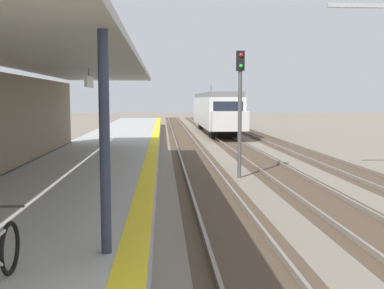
{
  "coord_description": "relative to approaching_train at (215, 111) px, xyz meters",
  "views": [
    {
      "loc": [
        0.22,
        -2.92,
        3.24
      ],
      "look_at": [
        0.96,
        8.75,
        2.1
      ],
      "focal_mm": 43.2,
      "sensor_mm": 36.0,
      "label": 1
    }
  ],
  "objects": [
    {
      "name": "approaching_train",
      "position": [
        0.0,
        0.0,
        0.0
      ],
      "size": [
        2.93,
        19.6,
        4.76
      ],
      "color": "silver",
      "rests_on": "ground"
    },
    {
      "name": "track_pair_nearest_platform",
      "position": [
        -3.4,
        -21.4,
        -2.13
      ],
      "size": [
        2.34,
        120.0,
        0.16
      ],
      "color": "#4C3D2D",
      "rests_on": "ground"
    },
    {
      "name": "rail_signal_post",
      "position": [
        -1.92,
        -25.55,
        1.02
      ],
      "size": [
        0.32,
        0.34,
        5.2
      ],
      "color": "#4C4C4C",
      "rests_on": "ground"
    },
    {
      "name": "track_pair_far_side",
      "position": [
        3.4,
        -21.4,
        -2.13
      ],
      "size": [
        2.34,
        120.0,
        0.16
      ],
      "color": "#4C3D2D",
      "rests_on": "ground"
    },
    {
      "name": "track_pair_middle",
      "position": [
        -0.0,
        -21.4,
        -2.13
      ],
      "size": [
        2.34,
        120.0,
        0.16
      ],
      "color": "#4C3D2D",
      "rests_on": "ground"
    },
    {
      "name": "station_building_with_canopy",
      "position": [
        -9.6,
        -30.77,
        0.48
      ],
      "size": [
        4.85,
        24.0,
        4.43
      ],
      "color": "#4C4C4C",
      "rests_on": "ground"
    },
    {
      "name": "station_platform",
      "position": [
        -7.8,
        -25.4,
        -1.73
      ],
      "size": [
        5.0,
        80.0,
        0.91
      ],
      "color": "#A8A8A3",
      "rests_on": "ground"
    }
  ]
}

